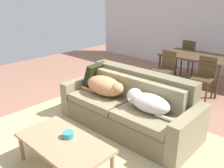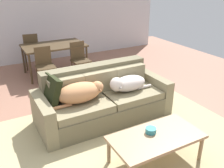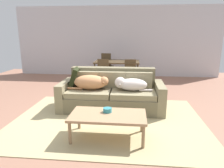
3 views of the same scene
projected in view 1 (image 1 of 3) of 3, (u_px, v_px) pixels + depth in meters
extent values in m
plane|color=#9A6954|center=(113.00, 124.00, 4.05)|extent=(10.00, 10.00, 0.00)
cube|color=silver|center=(216.00, 23.00, 6.33)|extent=(8.00, 0.12, 2.70)
cube|color=tan|center=(100.00, 143.00, 3.54)|extent=(3.70, 2.76, 0.01)
cube|color=#6E664B|center=(127.00, 118.00, 3.91)|extent=(1.93, 0.95, 0.34)
cube|color=#877C5B|center=(106.00, 97.00, 4.14)|extent=(0.94, 0.91, 0.12)
cube|color=#877C5B|center=(153.00, 114.00, 3.53)|extent=(0.94, 0.91, 0.12)
cube|color=#6E664B|center=(141.00, 83.00, 3.97)|extent=(1.93, 0.25, 0.43)
cube|color=#877C5B|center=(107.00, 80.00, 4.23)|extent=(0.59, 0.16, 0.36)
cube|color=#877C5B|center=(134.00, 88.00, 3.86)|extent=(0.59, 0.16, 0.36)
cube|color=#877C5B|center=(167.00, 98.00, 3.48)|extent=(0.59, 0.16, 0.36)
cube|color=#877C5B|center=(84.00, 93.00, 4.53)|extent=(0.18, 0.94, 0.62)
cube|color=#877C5B|center=(188.00, 134.00, 3.20)|extent=(0.18, 0.94, 0.62)
ellipsoid|color=tan|center=(104.00, 86.00, 4.01)|extent=(0.73, 0.39, 0.32)
sphere|color=tan|center=(117.00, 89.00, 3.79)|extent=(0.20, 0.20, 0.20)
cone|color=#9B6843|center=(114.00, 91.00, 3.73)|extent=(0.09, 0.11, 0.09)
cylinder|color=tan|center=(88.00, 89.00, 4.21)|extent=(0.33, 0.05, 0.05)
ellipsoid|color=silver|center=(150.00, 103.00, 3.43)|extent=(0.62, 0.34, 0.26)
sphere|color=silver|center=(135.00, 96.00, 3.57)|extent=(0.24, 0.24, 0.24)
cone|color=#AB9F98|center=(130.00, 99.00, 3.50)|extent=(0.11, 0.13, 0.11)
cylinder|color=silver|center=(164.00, 118.00, 3.24)|extent=(0.28, 0.05, 0.05)
cube|color=black|center=(95.00, 76.00, 4.36)|extent=(0.29, 0.49, 0.47)
cube|color=tan|center=(63.00, 142.00, 2.88)|extent=(1.21, 0.64, 0.04)
cylinder|color=#927251|center=(22.00, 148.00, 3.12)|extent=(0.05, 0.05, 0.37)
cylinder|color=#927251|center=(56.00, 132.00, 3.49)|extent=(0.05, 0.05, 0.37)
cylinder|color=#927251|center=(112.00, 167.00, 2.78)|extent=(0.05, 0.05, 0.37)
cylinder|color=teal|center=(68.00, 135.00, 2.93)|extent=(0.14, 0.14, 0.07)
cube|color=#483721|center=(196.00, 56.00, 5.54)|extent=(1.49, 0.93, 0.04)
cylinder|color=#3D2E1C|center=(159.00, 69.00, 5.83)|extent=(0.05, 0.05, 0.71)
cylinder|color=#3D2E1C|center=(217.00, 83.00, 4.94)|extent=(0.05, 0.05, 0.71)
cylinder|color=#3D2E1C|center=(176.00, 63.00, 6.40)|extent=(0.05, 0.05, 0.71)
cube|color=#483721|center=(164.00, 70.00, 5.43)|extent=(0.42, 0.42, 0.04)
cube|color=#483721|center=(169.00, 59.00, 5.47)|extent=(0.36, 0.05, 0.41)
cylinder|color=#41311E|center=(153.00, 80.00, 5.52)|extent=(0.04, 0.04, 0.43)
cylinder|color=#41311E|center=(165.00, 84.00, 5.29)|extent=(0.04, 0.04, 0.43)
cylinder|color=#41311E|center=(161.00, 77.00, 5.74)|extent=(0.04, 0.04, 0.43)
cylinder|color=#41311E|center=(173.00, 80.00, 5.51)|extent=(0.04, 0.04, 0.43)
cube|color=#483721|center=(203.00, 79.00, 4.94)|extent=(0.41, 0.41, 0.04)
cube|color=#483721|center=(207.00, 66.00, 4.98)|extent=(0.36, 0.05, 0.42)
cylinder|color=#41311E|center=(190.00, 89.00, 5.00)|extent=(0.04, 0.04, 0.41)
cylinder|color=#41311E|center=(206.00, 93.00, 4.79)|extent=(0.04, 0.04, 0.41)
cylinder|color=#41311E|center=(197.00, 85.00, 5.24)|extent=(0.04, 0.04, 0.41)
cylinder|color=#41311E|center=(212.00, 89.00, 5.03)|extent=(0.04, 0.04, 0.41)
cube|color=#483721|center=(191.00, 59.00, 6.39)|extent=(0.45, 0.45, 0.04)
cube|color=#483721|center=(188.00, 50.00, 6.19)|extent=(0.36, 0.08, 0.49)
cylinder|color=#41311E|center=(199.00, 68.00, 6.45)|extent=(0.04, 0.04, 0.43)
cylinder|color=#41311E|center=(188.00, 65.00, 6.69)|extent=(0.04, 0.04, 0.43)
cylinder|color=#41311E|center=(192.00, 70.00, 6.24)|extent=(0.04, 0.04, 0.43)
cylinder|color=#41311E|center=(181.00, 67.00, 6.49)|extent=(0.04, 0.04, 0.43)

